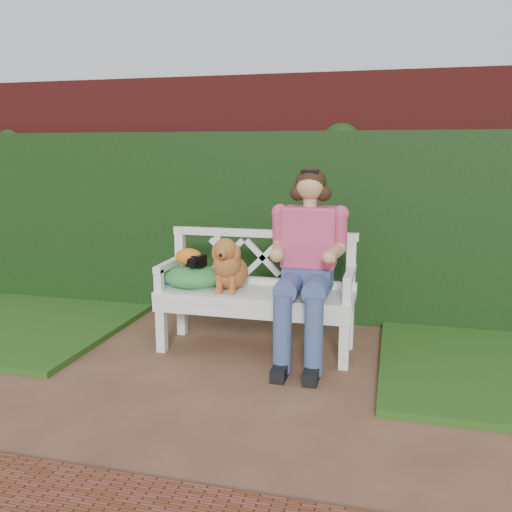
# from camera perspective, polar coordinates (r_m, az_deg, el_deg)

# --- Properties ---
(ground) EXTENTS (60.00, 60.00, 0.00)m
(ground) POSITION_cam_1_polar(r_m,az_deg,el_deg) (3.66, -5.48, -13.90)
(ground) COLOR brown
(brick_wall) EXTENTS (10.00, 0.30, 2.20)m
(brick_wall) POSITION_cam_1_polar(r_m,az_deg,el_deg) (5.16, 1.44, 6.22)
(brick_wall) COLOR maroon
(brick_wall) RESTS_ON ground
(ivy_hedge) EXTENTS (10.00, 0.18, 1.70)m
(ivy_hedge) POSITION_cam_1_polar(r_m,az_deg,el_deg) (4.97, 0.86, 3.14)
(ivy_hedge) COLOR #1C3B12
(ivy_hedge) RESTS_ON ground
(garden_bench) EXTENTS (1.62, 0.71, 0.48)m
(garden_bench) POSITION_cam_1_polar(r_m,az_deg,el_deg) (4.23, -0.00, -6.79)
(garden_bench) COLOR white
(garden_bench) RESTS_ON ground
(seated_woman) EXTENTS (0.75, 0.90, 1.41)m
(seated_woman) POSITION_cam_1_polar(r_m,az_deg,el_deg) (4.02, 5.48, -0.99)
(seated_woman) COLOR #F14E5E
(seated_woman) RESTS_ON ground
(dog) EXTENTS (0.33, 0.42, 0.43)m
(dog) POSITION_cam_1_polar(r_m,az_deg,el_deg) (4.14, -2.81, -0.72)
(dog) COLOR #A96725
(dog) RESTS_ON garden_bench
(tennis_racket) EXTENTS (0.56, 0.27, 0.03)m
(tennis_racket) POSITION_cam_1_polar(r_m,az_deg,el_deg) (4.31, -6.39, -3.01)
(tennis_racket) COLOR beige
(tennis_racket) RESTS_ON garden_bench
(green_bag) EXTENTS (0.57, 0.48, 0.17)m
(green_bag) POSITION_cam_1_polar(r_m,az_deg,el_deg) (4.28, -6.60, -2.14)
(green_bag) COLOR #307D2E
(green_bag) RESTS_ON garden_bench
(camera_item) EXTENTS (0.16, 0.13, 0.09)m
(camera_item) POSITION_cam_1_polar(r_m,az_deg,el_deg) (4.24, -6.29, -0.49)
(camera_item) COLOR black
(camera_item) RESTS_ON green_bag
(baseball_glove) EXTENTS (0.23, 0.18, 0.13)m
(baseball_glove) POSITION_cam_1_polar(r_m,az_deg,el_deg) (4.28, -7.10, -0.08)
(baseball_glove) COLOR orange
(baseball_glove) RESTS_ON green_bag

